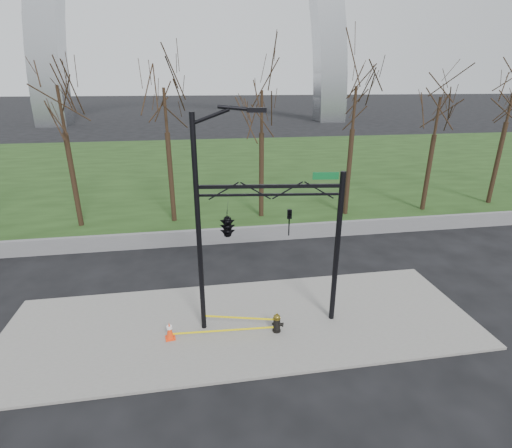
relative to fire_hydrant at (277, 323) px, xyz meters
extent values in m
plane|color=black|center=(-1.19, 0.79, -0.46)|extent=(500.00, 500.00, 0.00)
cube|color=slate|center=(-1.19, 0.79, -0.41)|extent=(18.00, 6.00, 0.10)
cube|color=black|center=(-1.19, 30.79, -0.43)|extent=(120.00, 40.00, 0.06)
cube|color=#59595B|center=(-1.19, 8.79, -0.01)|extent=(60.00, 0.30, 0.90)
cylinder|color=black|center=(-0.01, 0.00, -0.33)|extent=(0.31, 0.31, 0.06)
cylinder|color=black|center=(-0.01, 0.00, -0.08)|extent=(0.24, 0.24, 0.55)
cylinder|color=black|center=(0.17, -0.07, -0.03)|extent=(0.23, 0.21, 0.15)
cylinder|color=black|center=(-0.14, 0.06, -0.06)|extent=(0.12, 0.12, 0.09)
cylinder|color=brown|center=(-0.01, 0.00, 0.22)|extent=(0.28, 0.28, 0.06)
ellipsoid|color=brown|center=(-0.01, 0.00, 0.27)|extent=(0.26, 0.26, 0.19)
cylinder|color=brown|center=(-0.01, 0.00, 0.38)|extent=(0.06, 0.06, 0.07)
cube|color=#FE390D|center=(-3.92, 0.21, -0.34)|extent=(0.40, 0.40, 0.04)
cone|color=#FE390D|center=(-3.92, 0.21, 0.01)|extent=(0.27, 0.27, 0.64)
cylinder|color=white|center=(-3.92, 0.21, 0.12)|extent=(0.20, 0.20, 0.10)
cylinder|color=black|center=(-2.69, 0.69, 3.54)|extent=(0.18, 0.18, 8.00)
cylinder|color=black|center=(-2.14, 0.60, 7.39)|extent=(1.27, 0.31, 0.56)
cylinder|color=black|center=(-1.30, 0.47, 7.64)|extent=(1.21, 0.30, 0.22)
cube|color=black|center=(-0.71, 0.38, 7.59)|extent=(0.63, 0.31, 0.14)
cylinder|color=black|center=(2.31, 0.49, 2.54)|extent=(0.20, 0.20, 6.00)
cube|color=black|center=(-0.17, 0.80, 5.04)|extent=(4.98, 0.75, 0.12)
cube|color=black|center=(-0.17, 0.80, 4.74)|extent=(4.97, 0.71, 0.08)
cube|color=#0C5926|center=(1.71, 0.56, 5.39)|extent=(0.90, 0.15, 0.25)
imported|color=black|center=(0.52, 0.71, 3.69)|extent=(0.19, 0.22, 1.00)
imported|color=black|center=(-1.66, 0.99, 3.69)|extent=(0.84, 2.53, 1.00)
cube|color=yellow|center=(-1.35, 0.34, 0.15)|extent=(2.68, 0.69, 0.08)
cube|color=yellow|center=(-1.97, 0.11, -0.17)|extent=(3.91, 0.21, 0.08)
camera|label=1|loc=(-2.67, -11.50, 8.43)|focal=26.46mm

